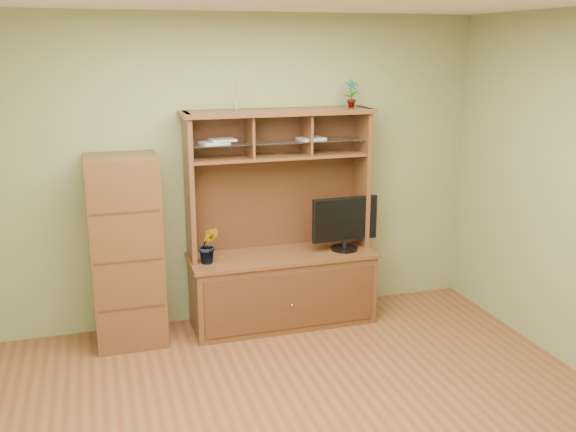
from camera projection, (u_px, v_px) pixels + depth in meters
name	position (u px, v px, depth m)	size (l,w,h in m)	color
room	(309.00, 233.00, 3.80)	(4.54, 4.04, 2.74)	brown
media_hutch	(281.00, 266.00, 5.70)	(1.66, 0.61, 1.90)	#492815
monitor	(345.00, 222.00, 5.69)	(0.61, 0.23, 0.48)	black
orchid_plant	(209.00, 245.00, 5.37)	(0.17, 0.14, 0.31)	#34551D
top_plant	(351.00, 93.00, 5.57)	(0.13, 0.09, 0.24)	#386B25
reed_diffuser	(236.00, 99.00, 5.29)	(0.05, 0.05, 0.25)	silver
magazines	(249.00, 140.00, 5.41)	(1.11, 0.22, 0.04)	#BABABF
side_cabinet	(127.00, 251.00, 5.26)	(0.57, 0.51, 1.58)	#492815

